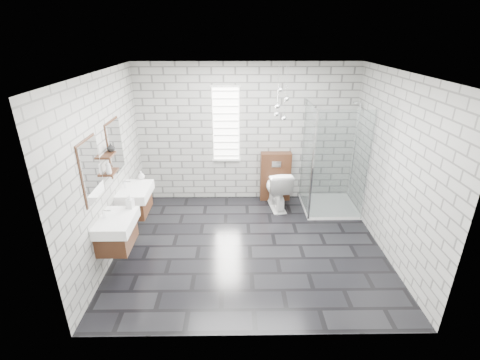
{
  "coord_description": "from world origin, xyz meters",
  "views": [
    {
      "loc": [
        -0.22,
        -4.74,
        3.22
      ],
      "look_at": [
        -0.15,
        0.35,
        1.01
      ],
      "focal_mm": 26.0,
      "sensor_mm": 36.0,
      "label": 1
    }
  ],
  "objects_px": {
    "vanity_right": "(133,193)",
    "toilet": "(277,189)",
    "vanity_left": "(114,224)",
    "cistern_panel": "(275,176)",
    "shower_enclosure": "(327,187)"
  },
  "relations": [
    {
      "from": "vanity_right",
      "to": "shower_enclosure",
      "type": "xyz_separation_m",
      "value": [
        3.41,
        0.77,
        -0.25
      ]
    },
    {
      "from": "vanity_left",
      "to": "cistern_panel",
      "type": "bearing_deg",
      "value": 42.31
    },
    {
      "from": "vanity_right",
      "to": "cistern_panel",
      "type": "height_order",
      "value": "vanity_right"
    },
    {
      "from": "shower_enclosure",
      "to": "vanity_right",
      "type": "bearing_deg",
      "value": -167.34
    },
    {
      "from": "toilet",
      "to": "vanity_left",
      "type": "bearing_deg",
      "value": 29.83
    },
    {
      "from": "vanity_left",
      "to": "cistern_panel",
      "type": "height_order",
      "value": "vanity_left"
    },
    {
      "from": "cistern_panel",
      "to": "toilet",
      "type": "relative_size",
      "value": 1.27
    },
    {
      "from": "cistern_panel",
      "to": "shower_enclosure",
      "type": "height_order",
      "value": "shower_enclosure"
    },
    {
      "from": "vanity_right",
      "to": "toilet",
      "type": "distance_m",
      "value": 2.68
    },
    {
      "from": "vanity_right",
      "to": "toilet",
      "type": "xyz_separation_m",
      "value": [
        2.49,
        0.92,
        -0.36
      ]
    },
    {
      "from": "vanity_right",
      "to": "shower_enclosure",
      "type": "height_order",
      "value": "shower_enclosure"
    },
    {
      "from": "vanity_right",
      "to": "shower_enclosure",
      "type": "distance_m",
      "value": 3.5
    },
    {
      "from": "shower_enclosure",
      "to": "toilet",
      "type": "bearing_deg",
      "value": 170.46
    },
    {
      "from": "vanity_left",
      "to": "shower_enclosure",
      "type": "bearing_deg",
      "value": 27.14
    },
    {
      "from": "vanity_right",
      "to": "cistern_panel",
      "type": "distance_m",
      "value": 2.81
    }
  ]
}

